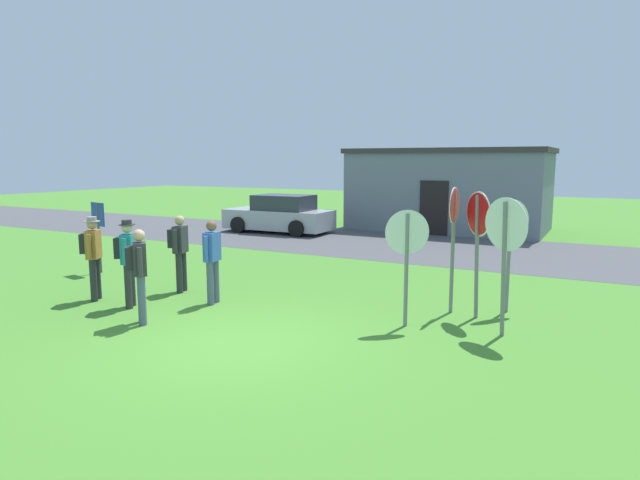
{
  "coord_description": "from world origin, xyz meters",
  "views": [
    {
      "loc": [
        5.09,
        -6.66,
        2.88
      ],
      "look_at": [
        0.03,
        2.77,
        1.3
      ],
      "focal_mm": 30.44,
      "sensor_mm": 36.0,
      "label": 1
    }
  ],
  "objects_px": {
    "parked_car_on_street": "(280,215)",
    "person_on_left": "(93,252)",
    "stop_sign_leaning_left": "(505,241)",
    "info_panel_leftmost": "(98,224)",
    "stop_sign_leaning_right": "(478,232)",
    "stop_sign_rear_left": "(407,248)",
    "person_near_signs": "(180,248)",
    "stop_sign_rear_right": "(454,229)",
    "person_with_sunhat": "(212,257)",
    "person_in_teal": "(139,269)",
    "person_in_blue": "(127,257)",
    "stop_sign_tallest": "(510,235)"
  },
  "relations": [
    {
      "from": "stop_sign_rear_right",
      "to": "person_in_teal",
      "type": "distance_m",
      "value": 5.75
    },
    {
      "from": "parked_car_on_street",
      "to": "person_on_left",
      "type": "xyz_separation_m",
      "value": [
        2.36,
        -10.86,
        0.32
      ]
    },
    {
      "from": "person_with_sunhat",
      "to": "person_in_teal",
      "type": "height_order",
      "value": "same"
    },
    {
      "from": "person_on_left",
      "to": "person_in_teal",
      "type": "relative_size",
      "value": 1.03
    },
    {
      "from": "parked_car_on_street",
      "to": "stop_sign_leaning_right",
      "type": "bearing_deg",
      "value": -41.36
    },
    {
      "from": "person_in_blue",
      "to": "stop_sign_rear_right",
      "type": "bearing_deg",
      "value": 24.76
    },
    {
      "from": "stop_sign_rear_left",
      "to": "person_near_signs",
      "type": "distance_m",
      "value": 5.22
    },
    {
      "from": "stop_sign_leaning_left",
      "to": "person_in_blue",
      "type": "relative_size",
      "value": 1.32
    },
    {
      "from": "stop_sign_rear_right",
      "to": "stop_sign_tallest",
      "type": "height_order",
      "value": "stop_sign_rear_right"
    },
    {
      "from": "person_on_left",
      "to": "parked_car_on_street",
      "type": "bearing_deg",
      "value": 102.26
    },
    {
      "from": "stop_sign_rear_right",
      "to": "stop_sign_leaning_left",
      "type": "distance_m",
      "value": 1.48
    },
    {
      "from": "person_in_teal",
      "to": "person_in_blue",
      "type": "bearing_deg",
      "value": 146.65
    },
    {
      "from": "stop_sign_rear_right",
      "to": "stop_sign_leaning_left",
      "type": "relative_size",
      "value": 1.04
    },
    {
      "from": "stop_sign_leaning_left",
      "to": "person_in_teal",
      "type": "xyz_separation_m",
      "value": [
        -5.76,
        -2.31,
        -0.6
      ]
    },
    {
      "from": "stop_sign_rear_right",
      "to": "person_in_blue",
      "type": "relative_size",
      "value": 1.38
    },
    {
      "from": "stop_sign_tallest",
      "to": "info_panel_leftmost",
      "type": "distance_m",
      "value": 9.93
    },
    {
      "from": "person_near_signs",
      "to": "stop_sign_leaning_left",
      "type": "bearing_deg",
      "value": 1.56
    },
    {
      "from": "stop_sign_leaning_left",
      "to": "person_on_left",
      "type": "relative_size",
      "value": 1.32
    },
    {
      "from": "stop_sign_rear_left",
      "to": "person_near_signs",
      "type": "height_order",
      "value": "stop_sign_rear_left"
    },
    {
      "from": "parked_car_on_street",
      "to": "person_with_sunhat",
      "type": "bearing_deg",
      "value": -64.62
    },
    {
      "from": "parked_car_on_street",
      "to": "person_on_left",
      "type": "relative_size",
      "value": 2.5
    },
    {
      "from": "stop_sign_rear_left",
      "to": "stop_sign_leaning_right",
      "type": "bearing_deg",
      "value": 48.61
    },
    {
      "from": "person_on_left",
      "to": "person_in_teal",
      "type": "height_order",
      "value": "person_on_left"
    },
    {
      "from": "person_in_blue",
      "to": "person_on_left",
      "type": "relative_size",
      "value": 1.0
    },
    {
      "from": "parked_car_on_street",
      "to": "person_in_teal",
      "type": "relative_size",
      "value": 2.57
    },
    {
      "from": "person_in_blue",
      "to": "person_with_sunhat",
      "type": "bearing_deg",
      "value": 38.03
    },
    {
      "from": "stop_sign_tallest",
      "to": "info_panel_leftmost",
      "type": "bearing_deg",
      "value": -173.32
    },
    {
      "from": "parked_car_on_street",
      "to": "person_in_blue",
      "type": "relative_size",
      "value": 2.5
    },
    {
      "from": "stop_sign_rear_left",
      "to": "info_panel_leftmost",
      "type": "bearing_deg",
      "value": 175.74
    },
    {
      "from": "stop_sign_rear_right",
      "to": "person_near_signs",
      "type": "distance_m",
      "value": 5.84
    },
    {
      "from": "stop_sign_rear_left",
      "to": "person_with_sunhat",
      "type": "relative_size",
      "value": 1.21
    },
    {
      "from": "person_with_sunhat",
      "to": "person_near_signs",
      "type": "bearing_deg",
      "value": 160.83
    },
    {
      "from": "person_near_signs",
      "to": "info_panel_leftmost",
      "type": "bearing_deg",
      "value": 169.86
    },
    {
      "from": "stop_sign_rear_left",
      "to": "stop_sign_leaning_left",
      "type": "bearing_deg",
      "value": 8.42
    },
    {
      "from": "person_near_signs",
      "to": "person_in_teal",
      "type": "distance_m",
      "value": 2.35
    },
    {
      "from": "person_on_left",
      "to": "stop_sign_leaning_left",
      "type": "bearing_deg",
      "value": 11.29
    },
    {
      "from": "stop_sign_rear_left",
      "to": "stop_sign_tallest",
      "type": "height_order",
      "value": "stop_sign_tallest"
    },
    {
      "from": "stop_sign_rear_right",
      "to": "stop_sign_leaning_right",
      "type": "xyz_separation_m",
      "value": [
        0.47,
        -0.15,
        -0.01
      ]
    },
    {
      "from": "info_panel_leftmost",
      "to": "stop_sign_leaning_right",
      "type": "bearing_deg",
      "value": 2.75
    },
    {
      "from": "parked_car_on_street",
      "to": "stop_sign_leaning_right",
      "type": "relative_size",
      "value": 1.87
    },
    {
      "from": "person_in_blue",
      "to": "person_on_left",
      "type": "bearing_deg",
      "value": 176.76
    },
    {
      "from": "stop_sign_tallest",
      "to": "person_in_blue",
      "type": "xyz_separation_m",
      "value": [
        -6.62,
        -3.18,
        -0.48
      ]
    },
    {
      "from": "parked_car_on_street",
      "to": "person_on_left",
      "type": "distance_m",
      "value": 11.12
    },
    {
      "from": "stop_sign_rear_left",
      "to": "person_in_blue",
      "type": "relative_size",
      "value": 1.18
    },
    {
      "from": "stop_sign_leaning_right",
      "to": "person_near_signs",
      "type": "xyz_separation_m",
      "value": [
        -6.16,
        -1.03,
        -0.62
      ]
    },
    {
      "from": "stop_sign_rear_right",
      "to": "person_in_teal",
      "type": "relative_size",
      "value": 1.41
    },
    {
      "from": "stop_sign_leaning_right",
      "to": "stop_sign_tallest",
      "type": "height_order",
      "value": "stop_sign_leaning_right"
    },
    {
      "from": "person_in_blue",
      "to": "person_near_signs",
      "type": "xyz_separation_m",
      "value": [
        0.01,
        1.44,
        -0.03
      ]
    },
    {
      "from": "stop_sign_rear_right",
      "to": "person_with_sunhat",
      "type": "height_order",
      "value": "stop_sign_rear_right"
    },
    {
      "from": "stop_sign_rear_right",
      "to": "person_on_left",
      "type": "relative_size",
      "value": 1.38
    }
  ]
}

